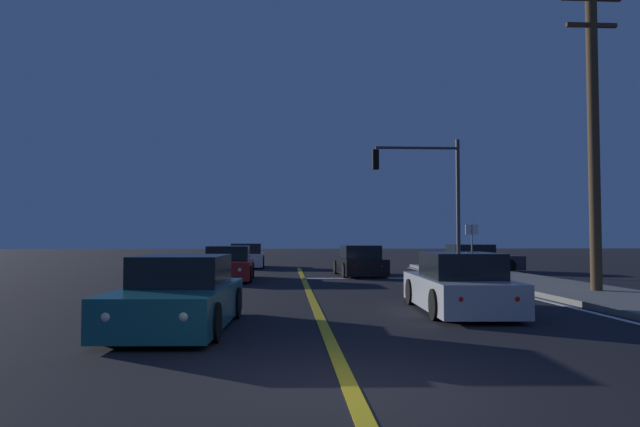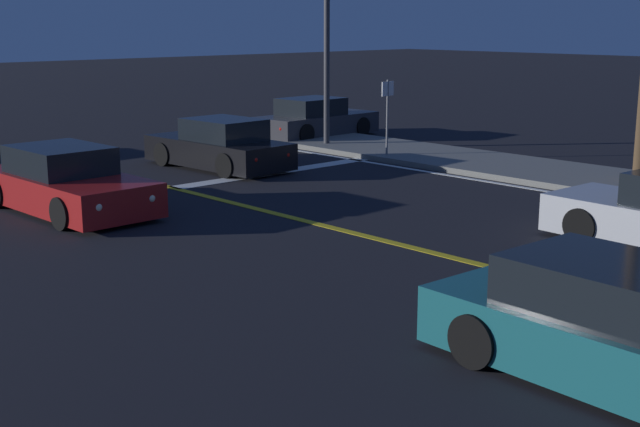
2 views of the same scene
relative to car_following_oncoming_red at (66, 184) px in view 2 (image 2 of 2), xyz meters
The scene contains 9 objects.
lane_line_center 7.94m from the car_following_oncoming_red, 67.83° to the right, with size 0.20×32.05×0.01m, color gold.
lane_line_edge_right 11.70m from the car_following_oncoming_red, 38.88° to the right, with size 0.16×32.05×0.01m, color white.
stop_bar 6.22m from the car_following_oncoming_red, ahead, with size 6.36×0.50×0.01m, color white.
car_following_oncoming_red is the anchor object (origin of this frame).
car_parked_curb_charcoal 12.56m from the car_following_oncoming_red, 23.09° to the left, with size 4.44×2.02×1.34m.
car_mid_block_teal 12.13m from the car_following_oncoming_red, 88.54° to the right, with size 2.06×4.52×1.34m.
car_far_approaching_black 5.90m from the car_following_oncoming_red, 21.20° to the left, with size 2.02×4.39×1.34m.
traffic_signal_near_right 9.88m from the car_following_oncoming_red, 18.23° to the left, with size 4.03×0.28×6.18m.
street_sign_corner 9.89m from the car_following_oncoming_red, ahead, with size 0.56×0.11×2.25m.
Camera 2 is at (-11.06, 0.44, 3.88)m, focal length 48.29 mm.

